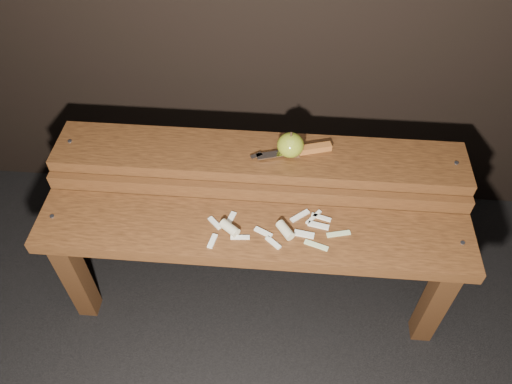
# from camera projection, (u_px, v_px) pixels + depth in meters

# --- Properties ---
(ground) EXTENTS (60.00, 60.00, 0.00)m
(ground) POSITION_uv_depth(u_px,v_px,m) (255.00, 292.00, 1.70)
(ground) COLOR black
(bench_front_tier) EXTENTS (1.20, 0.20, 0.42)m
(bench_front_tier) POSITION_uv_depth(u_px,v_px,m) (253.00, 247.00, 1.40)
(bench_front_tier) COLOR #3A200E
(bench_front_tier) RESTS_ON ground
(bench_rear_tier) EXTENTS (1.20, 0.21, 0.50)m
(bench_rear_tier) POSITION_uv_depth(u_px,v_px,m) (259.00, 174.00, 1.50)
(bench_rear_tier) COLOR #3A200E
(bench_rear_tier) RESTS_ON ground
(apple) EXTENTS (0.08, 0.08, 0.08)m
(apple) POSITION_uv_depth(u_px,v_px,m) (290.00, 145.00, 1.41)
(apple) COLOR olive
(apple) RESTS_ON bench_rear_tier
(knife) EXTENTS (0.23, 0.09, 0.02)m
(knife) POSITION_uv_depth(u_px,v_px,m) (305.00, 150.00, 1.43)
(knife) COLOR #995221
(knife) RESTS_ON bench_rear_tier
(apple_scraps) EXTENTS (0.39, 0.15, 0.03)m
(apple_scraps) POSITION_uv_depth(u_px,v_px,m) (267.00, 229.00, 1.34)
(apple_scraps) COLOR beige
(apple_scraps) RESTS_ON bench_front_tier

